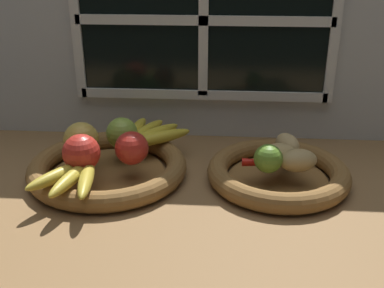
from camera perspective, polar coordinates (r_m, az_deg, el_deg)
The scene contains 15 objects.
ground_plane at distance 102.79cm, azimuth 0.47°, elevation -5.83°, with size 140.00×90.00×3.00cm, color olive.
back_wall at distance 121.12cm, azimuth 1.45°, elevation 13.54°, with size 140.00×4.60×55.00cm.
fruit_bowl_left at distance 106.88cm, azimuth -10.20°, elevation -2.86°, with size 35.44×35.44×4.48cm.
fruit_bowl_right at distance 104.49cm, azimuth 10.44°, elevation -3.52°, with size 31.16×31.16×4.48cm.
apple_red_front at distance 99.89cm, azimuth -13.34°, elevation -1.05°, with size 7.91×7.91×7.91cm, color red.
apple_red_right at distance 100.97cm, azimuth -7.36°, elevation -0.49°, with size 7.29×7.29×7.29cm, color red.
apple_golden_left at distance 106.53cm, azimuth -13.35°, elevation 0.52°, with size 7.85×7.85×7.85cm, color gold.
apple_green_back at distance 109.07cm, azimuth -8.54°, elevation 1.31°, with size 7.31×7.31×7.31cm, color #8CAD3D.
banana_bunch_front at distance 96.20cm, azimuth -14.27°, elevation -3.83°, with size 14.09×17.30×2.80cm.
banana_bunch_back at distance 113.45cm, azimuth -5.56°, elevation 1.17°, with size 16.55×18.78×2.94cm.
potato_back at distance 107.01cm, azimuth 11.54°, elevation -0.08°, with size 7.52×4.70×4.85cm, color tan.
potato_large at distance 102.47cm, azimuth 10.63°, elevation -1.19°, with size 7.56×5.47×4.54cm, color tan.
potato_small at distance 99.79cm, azimuth 12.81°, elevation -2.02°, with size 8.04×5.58×4.75cm, color tan.
lime_near at distance 98.06cm, azimuth 9.28°, elevation -1.77°, with size 6.06×6.06×6.06cm, color olive.
chili_pepper at distance 101.23cm, azimuth 10.33°, elevation -2.34°, with size 1.81×1.81×14.95cm, color red.
Camera 1 is at (5.60, -89.37, 48.98)cm, focal length 43.74 mm.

